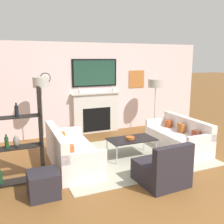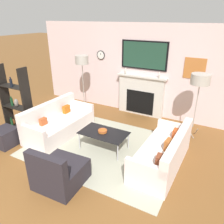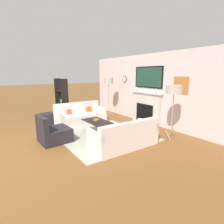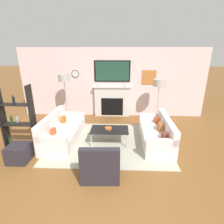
{
  "view_description": "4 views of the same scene",
  "coord_description": "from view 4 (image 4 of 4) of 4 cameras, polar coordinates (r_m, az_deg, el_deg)",
  "views": [
    {
      "loc": [
        -2.71,
        -2.55,
        2.25
      ],
      "look_at": [
        -0.15,
        3.25,
        0.94
      ],
      "focal_mm": 42.0,
      "sensor_mm": 36.0,
      "label": 1
    },
    {
      "loc": [
        2.26,
        -1.2,
        2.86
      ],
      "look_at": [
        -0.09,
        3.1,
        0.7
      ],
      "focal_mm": 35.0,
      "sensor_mm": 36.0,
      "label": 2
    },
    {
      "loc": [
        4.82,
        -0.25,
        1.95
      ],
      "look_at": [
        0.18,
        3.02,
        0.7
      ],
      "focal_mm": 28.0,
      "sensor_mm": 36.0,
      "label": 3
    },
    {
      "loc": [
        0.28,
        -2.03,
        2.56
      ],
      "look_at": [
        0.07,
        2.91,
        0.83
      ],
      "focal_mm": 28.0,
      "sensor_mm": 36.0,
      "label": 4
    }
  ],
  "objects": [
    {
      "name": "couch_right",
      "position": [
        5.28,
        14.49,
        -7.03
      ],
      "size": [
        0.81,
        1.88,
        0.77
      ],
      "color": "white",
      "rests_on": "ground_plane"
    },
    {
      "name": "fireplace_wall",
      "position": [
        7.06,
        0.12,
        8.53
      ],
      "size": [
        7.35,
        0.28,
        2.7
      ],
      "color": "beige",
      "rests_on": "ground_plane"
    },
    {
      "name": "shelf_unit",
      "position": [
        5.39,
        -28.56,
        -2.35
      ],
      "size": [
        0.88,
        0.28,
        1.75
      ],
      "color": "black",
      "rests_on": "ground_plane"
    },
    {
      "name": "floor_lamp_right",
      "position": [
        6.45,
        15.26,
        9.01
      ],
      "size": [
        0.45,
        0.45,
        1.64
      ],
      "color": "#9E998E",
      "rests_on": "ground_plane"
    },
    {
      "name": "coffee_table",
      "position": [
        5.05,
        -0.82,
        -5.95
      ],
      "size": [
        1.08,
        0.62,
        0.44
      ],
      "color": "black",
      "rests_on": "ground_plane"
    },
    {
      "name": "armchair",
      "position": [
        3.92,
        -3.7,
        -16.68
      ],
      "size": [
        0.83,
        0.86,
        0.81
      ],
      "color": "#272329",
      "rests_on": "ground_plane"
    },
    {
      "name": "couch_left",
      "position": [
        5.42,
        -15.98,
        -6.35
      ],
      "size": [
        0.91,
        1.91,
        0.82
      ],
      "color": "white",
      "rests_on": "ground_plane"
    },
    {
      "name": "decorative_bowl",
      "position": [
        5.03,
        -1.2,
        -5.32
      ],
      "size": [
        0.21,
        0.21,
        0.06
      ],
      "color": "#BB5D21",
      "rests_on": "coffee_table"
    },
    {
      "name": "ottoman",
      "position": [
        4.92,
        -28.08,
        -11.75
      ],
      "size": [
        0.49,
        0.49,
        0.43
      ],
      "color": "#272329",
      "rests_on": "ground_plane"
    },
    {
      "name": "area_rug",
      "position": [
        5.29,
        -0.93,
        -9.61
      ],
      "size": [
        3.4,
        2.62,
        0.01
      ],
      "color": "#ACAC94",
      "rests_on": "ground_plane"
    },
    {
      "name": "ground_plane",
      "position": [
        3.28,
        -3.98,
        -32.1
      ],
      "size": [
        60.0,
        60.0,
        0.0
      ],
      "primitive_type": "plane",
      "color": "brown"
    },
    {
      "name": "floor_lamp_left",
      "position": [
        6.57,
        -15.39,
        10.49
      ],
      "size": [
        0.4,
        0.4,
        1.79
      ],
      "color": "#9E998E",
      "rests_on": "ground_plane"
    }
  ]
}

